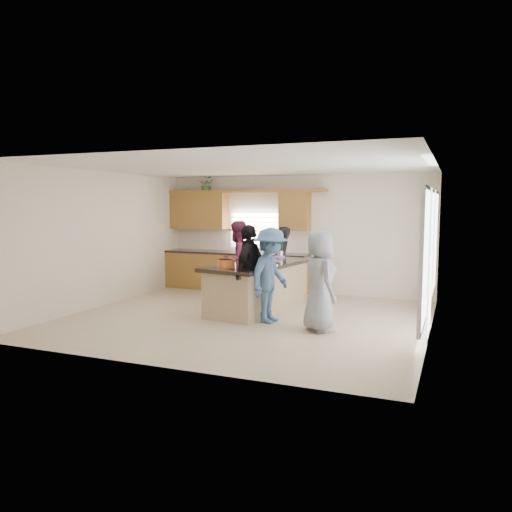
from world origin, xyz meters
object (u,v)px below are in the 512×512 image
at_px(woman_right_front, 319,281).
at_px(salad_bowl, 226,263).
at_px(woman_left_mid, 237,261).
at_px(woman_right_back, 270,275).
at_px(woman_left_front, 250,273).
at_px(island, 258,287).
at_px(woman_left_back, 282,262).

bearing_deg(woman_right_front, salad_bowl, 43.92).
bearing_deg(woman_left_mid, woman_right_back, 61.24).
bearing_deg(woman_right_back, woman_left_front, 94.74).
relative_size(island, salad_bowl, 8.38).
bearing_deg(woman_left_mid, woman_right_front, 72.08).
xyz_separation_m(woman_left_mid, woman_right_front, (2.35, -1.88, -0.03)).
xyz_separation_m(salad_bowl, woman_left_mid, (-0.49, 1.58, -0.15)).
bearing_deg(woman_left_back, woman_right_back, 12.01).
height_order(island, woman_left_back, woman_left_back).
bearing_deg(salad_bowl, island, 71.35).
bearing_deg(woman_right_front, woman_left_back, -6.13).
bearing_deg(salad_bowl, woman_left_mid, 107.08).
bearing_deg(woman_right_back, salad_bowl, 96.02).
relative_size(woman_right_back, woman_right_front, 1.00).
bearing_deg(salad_bowl, woman_left_front, -0.58).
bearing_deg(woman_left_mid, woman_left_back, 154.62).
bearing_deg(woman_left_front, salad_bowl, -88.27).
height_order(island, woman_left_front, woman_left_front).
relative_size(woman_left_back, woman_left_front, 0.92).
distance_m(woman_left_front, woman_right_front, 1.42).
relative_size(woman_left_back, woman_right_front, 0.95).
relative_size(woman_left_back, woman_right_back, 0.95).
height_order(island, woman_left_mid, woman_left_mid).
bearing_deg(woman_left_back, salad_bowl, -9.38).
bearing_deg(woman_left_mid, salad_bowl, 37.79).
xyz_separation_m(salad_bowl, woman_right_back, (0.89, -0.03, -0.18)).
height_order(salad_bowl, woman_right_front, woman_right_front).
bearing_deg(salad_bowl, woman_right_front, -8.94).
bearing_deg(woman_right_front, woman_left_front, 41.12).
distance_m(salad_bowl, woman_left_back, 2.36).
bearing_deg(woman_right_front, woman_left_mid, 14.23).
relative_size(island, woman_left_back, 1.75).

